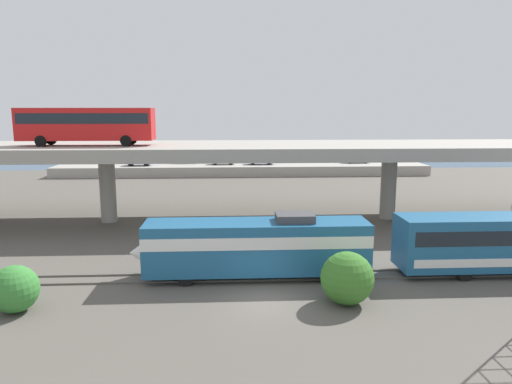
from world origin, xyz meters
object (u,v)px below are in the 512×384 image
parked_car_0 (139,161)px  parked_car_4 (261,160)px  parked_car_1 (223,160)px  parked_car_2 (357,158)px  transit_bus_on_overpass (87,123)px  train_locomotive (246,245)px  parked_car_3 (187,159)px

parked_car_0 → parked_car_4: (20.01, 0.78, 0.00)m
parked_car_1 → parked_car_4: size_ratio=0.92×
parked_car_0 → parked_car_1: (13.73, 1.05, -0.00)m
parked_car_1 → parked_car_4: same height
parked_car_0 → parked_car_2: 36.60m
transit_bus_on_overpass → parked_car_4: transit_bus_on_overpass is taller
transit_bus_on_overpass → parked_car_4: bearing=62.2°
train_locomotive → parked_car_4: 49.32m
transit_bus_on_overpass → parked_car_0: size_ratio=2.94×
parked_car_2 → parked_car_4: size_ratio=0.98×
transit_bus_on_overpass → parked_car_2: size_ratio=2.75×
transit_bus_on_overpass → parked_car_3: (5.49, 36.70, -7.09)m
parked_car_2 → train_locomotive: bearing=67.8°
transit_bus_on_overpass → parked_car_1: 37.10m
train_locomotive → parked_car_0: 50.95m
parked_car_0 → parked_car_4: size_ratio=0.92×
train_locomotive → parked_car_3: 52.34m
train_locomotive → parked_car_0: train_locomotive is taller
transit_bus_on_overpass → parked_car_3: 37.78m
parked_car_4 → parked_car_2: bearing=-175.3°
train_locomotive → transit_bus_on_overpass: size_ratio=1.26×
parked_car_2 → parked_car_4: bearing=4.7°
transit_bus_on_overpass → parked_car_1: size_ratio=2.92×
parked_car_4 → train_locomotive: bearing=85.3°
train_locomotive → parked_car_3: train_locomotive is taller
transit_bus_on_overpass → parked_car_1: transit_bus_on_overpass is taller
parked_car_1 → parked_car_3: bearing=-19.6°
transit_bus_on_overpass → parked_car_4: (17.99, 34.20, -7.09)m
parked_car_1 → parked_car_4: 6.28m
parked_car_3 → parked_car_4: bearing=168.7°
parked_car_2 → parked_car_3: 29.06m
parked_car_3 → parked_car_2: bearing=177.7°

